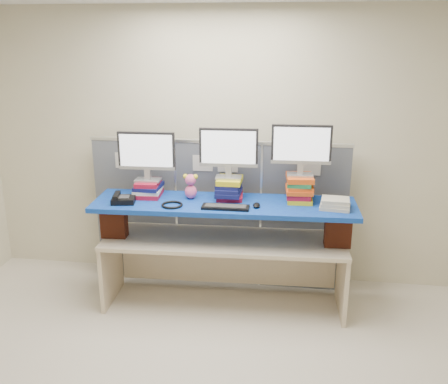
% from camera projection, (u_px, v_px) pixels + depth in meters
% --- Properties ---
extents(room, '(5.00, 4.00, 2.80)m').
position_uv_depth(room, '(176.00, 216.00, 3.22)').
color(room, beige).
rests_on(room, ground).
extents(cubicle_partition, '(2.60, 0.06, 1.53)m').
position_uv_depth(cubicle_partition, '(218.00, 213.00, 5.09)').
color(cubicle_partition, '#4E525C').
rests_on(cubicle_partition, ground).
extents(desk, '(2.29, 0.75, 0.69)m').
position_uv_depth(desk, '(224.00, 252.00, 4.71)').
color(desk, beige).
rests_on(desk, ground).
extents(brick_pier_left, '(0.24, 0.14, 0.32)m').
position_uv_depth(brick_pier_left, '(114.00, 221.00, 4.67)').
color(brick_pier_left, maroon).
rests_on(brick_pier_left, desk).
extents(brick_pier_right, '(0.24, 0.14, 0.32)m').
position_uv_depth(brick_pier_right, '(338.00, 229.00, 4.47)').
color(brick_pier_right, maroon).
rests_on(brick_pier_right, desk).
extents(blue_board, '(2.43, 0.69, 0.04)m').
position_uv_depth(blue_board, '(224.00, 205.00, 4.56)').
color(blue_board, '#0B1A8E').
rests_on(blue_board, brick_pier_left).
extents(book_stack_left, '(0.27, 0.31, 0.15)m').
position_uv_depth(book_stack_left, '(148.00, 189.00, 4.72)').
color(book_stack_left, maroon).
rests_on(book_stack_left, blue_board).
extents(book_stack_center, '(0.26, 0.32, 0.20)m').
position_uv_depth(book_stack_center, '(229.00, 188.00, 4.64)').
color(book_stack_center, maroon).
rests_on(book_stack_center, blue_board).
extents(book_stack_right, '(0.26, 0.32, 0.24)m').
position_uv_depth(book_stack_right, '(299.00, 188.00, 4.56)').
color(book_stack_right, gold).
rests_on(book_stack_right, blue_board).
extents(monitor_left, '(0.54, 0.16, 0.47)m').
position_uv_depth(monitor_left, '(147.00, 153.00, 4.62)').
color(monitor_left, '#A2A2A7').
rests_on(monitor_left, book_stack_left).
extents(monitor_center, '(0.54, 0.16, 0.47)m').
position_uv_depth(monitor_center, '(229.00, 150.00, 4.53)').
color(monitor_center, '#A2A2A7').
rests_on(monitor_center, book_stack_center).
extents(monitor_right, '(0.54, 0.16, 0.47)m').
position_uv_depth(monitor_right, '(301.00, 147.00, 4.45)').
color(monitor_right, '#A2A2A7').
rests_on(monitor_right, book_stack_right).
extents(keyboard, '(0.42, 0.14, 0.03)m').
position_uv_depth(keyboard, '(226.00, 207.00, 4.40)').
color(keyboard, black).
rests_on(keyboard, blue_board).
extents(mouse, '(0.08, 0.12, 0.04)m').
position_uv_depth(mouse, '(256.00, 205.00, 4.43)').
color(mouse, black).
rests_on(mouse, blue_board).
extents(desk_phone, '(0.24, 0.22, 0.09)m').
position_uv_depth(desk_phone, '(123.00, 199.00, 4.54)').
color(desk_phone, black).
rests_on(desk_phone, blue_board).
extents(headset, '(0.20, 0.20, 0.02)m').
position_uv_depth(headset, '(172.00, 205.00, 4.46)').
color(headset, black).
rests_on(headset, blue_board).
extents(plush_toy, '(0.14, 0.10, 0.24)m').
position_uv_depth(plush_toy, '(191.00, 186.00, 4.63)').
color(plush_toy, '#E9588E').
rests_on(plush_toy, blue_board).
extents(binder_stack, '(0.28, 0.23, 0.09)m').
position_uv_depth(binder_stack, '(335.00, 204.00, 4.39)').
color(binder_stack, beige).
rests_on(binder_stack, blue_board).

